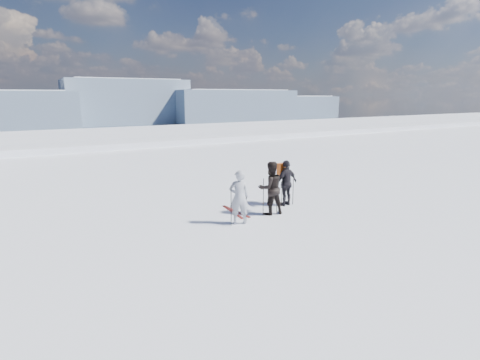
# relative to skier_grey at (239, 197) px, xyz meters

# --- Properties ---
(lake_basin) EXTENTS (820.00, 820.00, 71.62)m
(lake_basin) POSITION_rel_skier_grey_xyz_m (2.26, 27.25, -7.41)
(lake_basin) COLOR white
(lake_basin) RESTS_ON ground
(far_mountain_range) EXTENTS (770.00, 110.00, 53.00)m
(far_mountain_range) POSITION_rel_skier_grey_xyz_m (31.86, 452.03, -8.10)
(far_mountain_range) COLOR slate
(far_mountain_range) RESTS_ON ground
(skier_grey) EXTENTS (0.76, 0.62, 1.81)m
(skier_grey) POSITION_rel_skier_grey_xyz_m (0.00, 0.00, 0.00)
(skier_grey) COLOR #A1A4AF
(skier_grey) RESTS_ON ground
(skier_dark) EXTENTS (1.00, 0.82, 1.91)m
(skier_dark) POSITION_rel_skier_grey_xyz_m (1.48, 0.37, 0.05)
(skier_dark) COLOR black
(skier_dark) RESTS_ON ground
(skier_pack) EXTENTS (1.09, 0.60, 1.77)m
(skier_pack) POSITION_rel_skier_grey_xyz_m (2.62, 0.97, -0.02)
(skier_pack) COLOR black
(skier_pack) RESTS_ON ground
(backpack) EXTENTS (0.41, 0.27, 0.52)m
(backpack) POSITION_rel_skier_grey_xyz_m (2.58, 1.22, 1.12)
(backpack) COLOR #E05815
(backpack) RESTS_ON skier_pack
(ski_poles) EXTENTS (3.27, 1.02, 1.36)m
(ski_poles) POSITION_rel_skier_grey_xyz_m (1.30, 0.37, -0.25)
(ski_poles) COLOR black
(ski_poles) RESTS_ON ground
(skis_loose) EXTENTS (0.37, 1.70, 0.03)m
(skis_loose) POSITION_rel_skier_grey_xyz_m (0.47, 1.18, -0.89)
(skis_loose) COLOR black
(skis_loose) RESTS_ON ground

